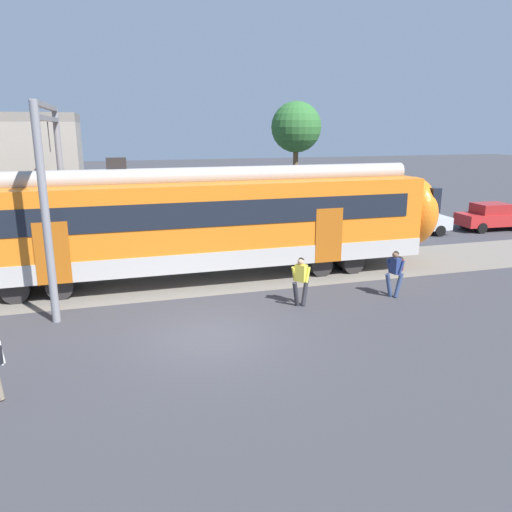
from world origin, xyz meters
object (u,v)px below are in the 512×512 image
at_px(pedestrian_yellow, 301,277).
at_px(parked_car_red, 492,216).
at_px(parked_car_silver, 412,221).
at_px(pedestrian_navy, 395,270).

bearing_deg(pedestrian_yellow, parked_car_red, 29.73).
xyz_separation_m(pedestrian_yellow, parked_car_silver, (10.05, 8.85, -0.21)).
bearing_deg(pedestrian_navy, parked_car_red, 36.79).
bearing_deg(parked_car_red, pedestrian_yellow, -150.27).
xyz_separation_m(pedestrian_yellow, pedestrian_navy, (3.45, -0.11, 0.00)).
bearing_deg(pedestrian_navy, pedestrian_yellow, 178.16).
relative_size(pedestrian_yellow, pedestrian_navy, 1.00).
height_order(pedestrian_yellow, parked_car_red, pedestrian_yellow).
bearing_deg(parked_car_red, pedestrian_navy, -143.21).
relative_size(pedestrian_yellow, parked_car_red, 0.41).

